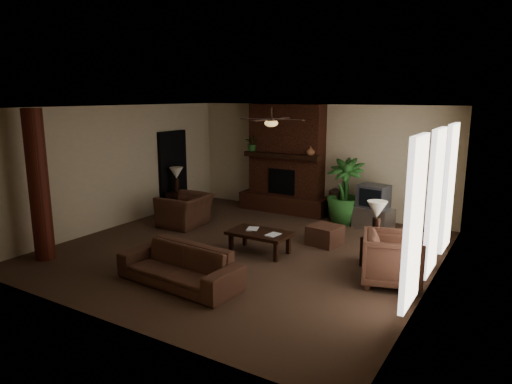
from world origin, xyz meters
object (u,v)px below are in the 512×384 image
Objects in this scene: tv_stand at (373,218)px; armchair_right at (392,257)px; coffee_table at (260,235)px; lamp_left at (176,175)px; floor_vase at (335,202)px; lamp_right at (377,212)px; side_table_right at (379,251)px; sofa at (179,260)px; log_column at (39,186)px; side_table_left at (179,202)px; ottoman at (325,235)px; armchair_left at (185,205)px; floor_plant at (344,205)px.

armchair_right is at bearing -53.90° from tv_stand.
armchair_right is 3.22m from tv_stand.
coffee_table is 1.85× the size of lamp_left.
lamp_right is (1.83, -2.71, 0.57)m from floor_vase.
lamp_right is (-0.06, -0.06, 0.73)m from side_table_right.
sofa is 2.76× the size of floor_vase.
log_column is 4.14m from side_table_left.
floor_vase is at bearing 86.88° from sofa.
side_table_left is (-3.43, 1.62, -0.10)m from coffee_table.
lamp_right reaches higher than coffee_table.
coffee_table is at bearing -127.30° from ottoman.
armchair_left reaches higher than floor_plant.
log_column is at bearing -88.14° from side_table_left.
armchair_right is 1.71× the size of side_table_left.
sofa is 1.89× the size of armchair_left.
armchair_left is 4.69m from side_table_right.
side_table_right is at bearing 13.79° from coffee_table.
ottoman is (3.38, 0.40, -0.29)m from armchair_left.
tv_stand is at bearing 63.74° from coffee_table.
floor_vase is 0.49× the size of floor_plant.
log_column is at bearing -87.58° from lamp_left.
side_table_right is (2.18, 0.54, -0.10)m from coffee_table.
armchair_left is at bearing -138.46° from tv_stand.
log_column is 4.67× the size of ottoman.
armchair_right reaches higher than coffee_table.
side_table_right is 0.85× the size of lamp_right.
lamp_left is at bearing -152.34° from tv_stand.
coffee_table is 2.96m from floor_plant.
lamp_left is at bearing 56.54° from armchair_right.
floor_vase is 1.18× the size of lamp_right.
lamp_right is at bearing -11.60° from side_table_left.
lamp_left is (-3.46, 1.60, 0.63)m from coffee_table.
lamp_right reaches higher than armchair_right.
log_column is 6.63m from floor_plant.
ottoman is 0.92× the size of lamp_right.
lamp_left is (-3.76, -1.59, 0.57)m from floor_vase.
coffee_table is 0.77× the size of floor_plant.
side_table_left is 0.73m from lamp_left.
armchair_right is at bearing -37.62° from ottoman.
sofa reaches higher than side_table_right.
lamp_left is (-0.97, 0.84, 0.51)m from armchair_left.
log_column reaches higher than ottoman.
lamp_right is at bearing 81.94° from armchair_left.
armchair_left is at bearing -41.06° from lamp_left.
lamp_right reaches higher than side_table_right.
tv_stand is at bearing 13.82° from side_table_left.
side_table_right is (5.61, -1.08, 0.00)m from side_table_left.
side_table_left is (-4.31, 0.46, 0.08)m from ottoman.
side_table_right is (2.52, 2.49, -0.14)m from sofa.
armchair_right is at bearing 20.33° from log_column.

